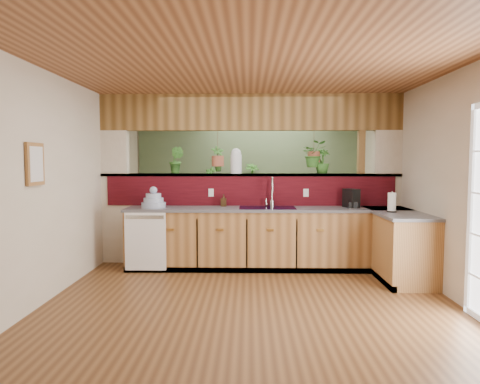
{
  "coord_description": "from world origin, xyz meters",
  "views": [
    {
      "loc": [
        -0.02,
        -5.26,
        1.58
      ],
      "look_at": [
        -0.15,
        0.7,
        1.15
      ],
      "focal_mm": 32.0,
      "sensor_mm": 36.0,
      "label": 1
    }
  ],
  "objects_px": {
    "faucet": "(272,191)",
    "shelving_console": "(231,215)",
    "dish_stack": "(154,201)",
    "coffee_maker": "(351,199)",
    "soap_dispenser": "(224,200)",
    "glass_jar": "(236,161)",
    "paper_towel": "(392,203)"
  },
  "relations": [
    {
      "from": "faucet",
      "to": "soap_dispenser",
      "type": "relative_size",
      "value": 2.48
    },
    {
      "from": "glass_jar",
      "to": "shelving_console",
      "type": "bearing_deg",
      "value": 94.69
    },
    {
      "from": "paper_towel",
      "to": "dish_stack",
      "type": "bearing_deg",
      "value": 171.84
    },
    {
      "from": "dish_stack",
      "to": "glass_jar",
      "type": "relative_size",
      "value": 0.91
    },
    {
      "from": "faucet",
      "to": "shelving_console",
      "type": "xyz_separation_m",
      "value": [
        -0.7,
        2.12,
        -0.64
      ]
    },
    {
      "from": "faucet",
      "to": "glass_jar",
      "type": "bearing_deg",
      "value": 158.18
    },
    {
      "from": "coffee_maker",
      "to": "shelving_console",
      "type": "relative_size",
      "value": 0.18
    },
    {
      "from": "soap_dispenser",
      "to": "faucet",
      "type": "bearing_deg",
      "value": -1.77
    },
    {
      "from": "faucet",
      "to": "shelving_console",
      "type": "relative_size",
      "value": 0.29
    },
    {
      "from": "faucet",
      "to": "glass_jar",
      "type": "xyz_separation_m",
      "value": [
        -0.54,
        0.22,
        0.44
      ]
    },
    {
      "from": "soap_dispenser",
      "to": "paper_towel",
      "type": "distance_m",
      "value": 2.4
    },
    {
      "from": "faucet",
      "to": "shelving_console",
      "type": "bearing_deg",
      "value": 108.28
    },
    {
      "from": "dish_stack",
      "to": "paper_towel",
      "type": "distance_m",
      "value": 3.35
    },
    {
      "from": "faucet",
      "to": "soap_dispenser",
      "type": "bearing_deg",
      "value": 178.23
    },
    {
      "from": "coffee_maker",
      "to": "shelving_console",
      "type": "height_order",
      "value": "coffee_maker"
    },
    {
      "from": "faucet",
      "to": "paper_towel",
      "type": "bearing_deg",
      "value": -22.56
    },
    {
      "from": "soap_dispenser",
      "to": "glass_jar",
      "type": "distance_m",
      "value": 0.65
    },
    {
      "from": "dish_stack",
      "to": "soap_dispenser",
      "type": "bearing_deg",
      "value": 11.11
    },
    {
      "from": "glass_jar",
      "to": "shelving_console",
      "type": "height_order",
      "value": "glass_jar"
    },
    {
      "from": "coffee_maker",
      "to": "glass_jar",
      "type": "height_order",
      "value": "glass_jar"
    },
    {
      "from": "faucet",
      "to": "dish_stack",
      "type": "distance_m",
      "value": 1.76
    },
    {
      "from": "dish_stack",
      "to": "coffee_maker",
      "type": "bearing_deg",
      "value": 1.31
    },
    {
      "from": "paper_towel",
      "to": "faucet",
      "type": "bearing_deg",
      "value": 157.44
    },
    {
      "from": "soap_dispenser",
      "to": "coffee_maker",
      "type": "xyz_separation_m",
      "value": [
        1.89,
        -0.13,
        0.04
      ]
    },
    {
      "from": "glass_jar",
      "to": "shelving_console",
      "type": "xyz_separation_m",
      "value": [
        -0.16,
        1.9,
        -1.08
      ]
    },
    {
      "from": "dish_stack",
      "to": "shelving_console",
      "type": "height_order",
      "value": "dish_stack"
    },
    {
      "from": "faucet",
      "to": "coffee_maker",
      "type": "bearing_deg",
      "value": -5.46
    },
    {
      "from": "coffee_maker",
      "to": "glass_jar",
      "type": "relative_size",
      "value": 0.71
    },
    {
      "from": "faucet",
      "to": "dish_stack",
      "type": "xyz_separation_m",
      "value": [
        -1.74,
        -0.18,
        -0.14
      ]
    },
    {
      "from": "paper_towel",
      "to": "glass_jar",
      "type": "distance_m",
      "value": 2.36
    },
    {
      "from": "faucet",
      "to": "shelving_console",
      "type": "height_order",
      "value": "faucet"
    },
    {
      "from": "coffee_maker",
      "to": "soap_dispenser",
      "type": "bearing_deg",
      "value": 151.6
    }
  ]
}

